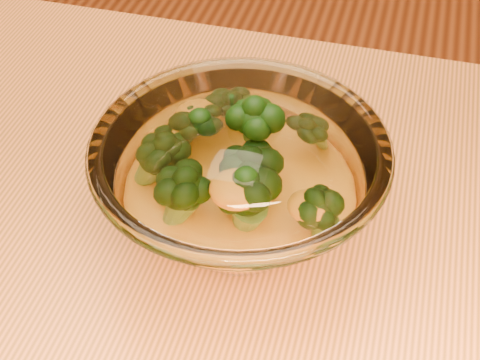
% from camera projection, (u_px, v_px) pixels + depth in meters
% --- Properties ---
extents(glass_bowl, '(0.23, 0.23, 0.10)m').
position_uv_depth(glass_bowl, '(240.00, 185.00, 0.53)').
color(glass_bowl, white).
rests_on(glass_bowl, table).
extents(cheese_sauce, '(0.14, 0.14, 0.04)m').
position_uv_depth(cheese_sauce, '(240.00, 203.00, 0.55)').
color(cheese_sauce, orange).
rests_on(cheese_sauce, glass_bowl).
extents(broccoli_heap, '(0.17, 0.15, 0.08)m').
position_uv_depth(broccoli_heap, '(229.00, 160.00, 0.53)').
color(broccoli_heap, black).
rests_on(broccoli_heap, cheese_sauce).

